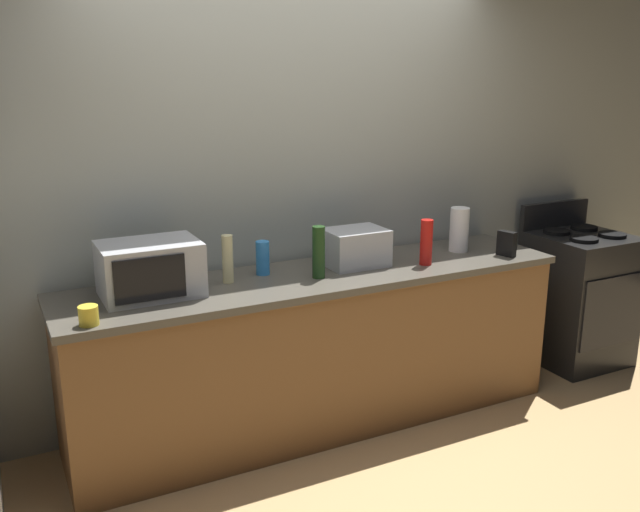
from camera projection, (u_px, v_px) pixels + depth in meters
The scene contains 13 objects.
ground_plane at pixel (354, 454), 3.64m from camera, with size 8.00×8.00×0.00m, color tan.
back_wall at pixel (288, 182), 3.98m from camera, with size 6.40×0.10×2.70m, color #9EA399.
counter_run at pixel (320, 349), 3.87m from camera, with size 2.84×0.64×0.90m.
stove_range at pixel (578, 297), 4.73m from camera, with size 0.60×0.61×1.08m.
microwave at pixel (150, 269), 3.36m from camera, with size 0.48×0.35×0.27m.
toaster_oven at pixel (355, 247), 3.88m from camera, with size 0.34×0.26×0.21m, color #B7BABF.
paper_towel_roll at pixel (459, 229), 4.18m from camera, with size 0.12×0.12×0.27m, color white.
cordless_phone at pixel (507, 244), 4.09m from camera, with size 0.05×0.11×0.15m, color black.
bottle_hot_sauce at pixel (426, 242), 3.89m from camera, with size 0.07×0.07×0.26m, color red.
bottle_spray_cleaner at pixel (263, 258), 3.71m from camera, with size 0.07×0.07×0.19m, color #338CE5.
bottle_hand_soap at pixel (228, 259), 3.56m from camera, with size 0.06×0.06×0.25m, color beige.
bottle_wine at pixel (319, 252), 3.64m from camera, with size 0.07×0.07×0.28m, color #1E3F19.
mug_yellow at pixel (89, 316), 2.99m from camera, with size 0.09×0.09×0.09m, color yellow.
Camera 1 is at (-1.62, -2.80, 1.98)m, focal length 38.40 mm.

